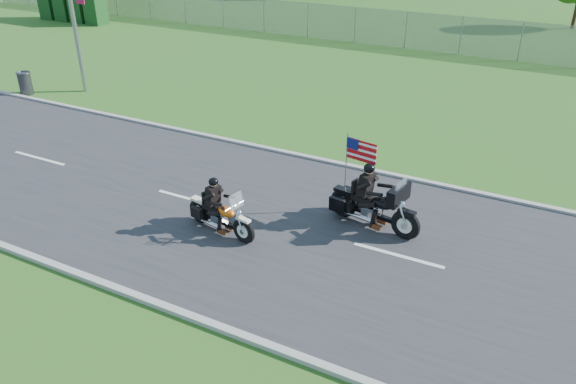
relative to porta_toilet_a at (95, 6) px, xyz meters
The scene contains 12 objects.
ground 27.83m from the porta_toilet_a, 37.69° to the right, with size 420.00×420.00×0.00m, color #24581B.
road 27.83m from the porta_toilet_a, 37.69° to the right, with size 120.00×8.00×0.04m, color #28282B.
curb_north 25.55m from the porta_toilet_a, 30.48° to the right, with size 120.00×0.18×0.12m, color #9E9B93.
curb_south 30.47m from the porta_toilet_a, 43.74° to the right, with size 120.00×0.18×0.12m, color #9E9B93.
fence 17.26m from the porta_toilet_a, 10.01° to the left, with size 60.00×0.03×2.00m, color gray.
porta_toilet_a is the anchor object (origin of this frame).
porta_toilet_b 1.40m from the porta_toilet_a, behind, with size 1.10×1.10×2.30m, color #133E15.
porta_toilet_c 2.80m from the porta_toilet_a, behind, with size 1.10×1.10×2.30m, color #133E15.
porta_toilet_d 4.20m from the porta_toilet_a, behind, with size 1.10×1.10×2.30m, color #133E15.
motorcycle_lead 28.18m from the porta_toilet_a, 39.72° to the right, with size 2.21×0.81×1.49m.
motorcycle_follow 29.68m from the porta_toilet_a, 32.62° to the right, with size 2.59×1.02×2.17m.
trash_can 14.89m from the porta_toilet_a, 57.01° to the right, with size 0.54×0.54×0.94m, color #3F3F45.
Camera 1 is at (6.77, -10.95, 7.55)m, focal length 35.00 mm.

